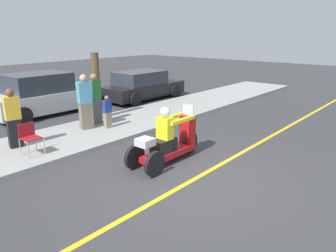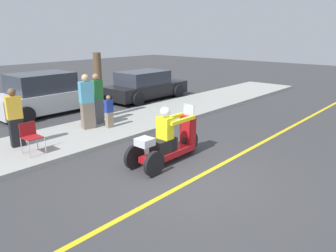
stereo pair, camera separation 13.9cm
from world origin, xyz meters
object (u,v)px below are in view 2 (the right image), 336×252
parked_car_lot_right (46,95)px  tree_trunk (99,86)px  motorcycle_trike (168,143)px  folding_chair_set_back (30,135)px  spectator_near_curb (109,112)px  spectator_mid_group (15,119)px  spectator_far_back (97,100)px  parked_car_lot_far (145,86)px  spectator_with_child (87,103)px

parked_car_lot_right → tree_trunk: size_ratio=1.77×
motorcycle_trike → folding_chair_set_back: size_ratio=2.90×
tree_trunk → spectator_near_curb: bearing=-114.4°
tree_trunk → spectator_mid_group: bearing=-166.9°
spectator_near_curb → parked_car_lot_right: parked_car_lot_right is taller
spectator_far_back → spectator_near_curb: spectator_far_back is taller
spectator_far_back → parked_car_lot_far: size_ratio=0.40×
spectator_with_child → tree_trunk: tree_trunk is taller
parked_car_lot_right → parked_car_lot_far: (4.77, -0.92, -0.11)m
parked_car_lot_far → tree_trunk: bearing=-157.2°
folding_chair_set_back → tree_trunk: tree_trunk is taller
tree_trunk → parked_car_lot_far: bearing=22.8°
spectator_near_curb → parked_car_lot_far: bearing=32.7°
motorcycle_trike → spectator_near_curb: motorcycle_trike is taller
spectator_far_back → tree_trunk: tree_trunk is taller
parked_car_lot_right → motorcycle_trike: bearing=-95.0°
spectator_far_back → spectator_mid_group: 3.00m
parked_car_lot_far → motorcycle_trike: bearing=-130.7°
motorcycle_trike → parked_car_lot_right: bearing=85.0°
spectator_with_child → spectator_mid_group: bearing=179.8°
spectator_near_curb → tree_trunk: 1.55m
spectator_with_child → parked_car_lot_far: bearing=26.0°
motorcycle_trike → spectator_near_curb: 3.39m
spectator_with_child → folding_chair_set_back: 2.52m
motorcycle_trike → folding_chair_set_back: motorcycle_trike is taller
spectator_far_back → parked_car_lot_far: 5.09m
spectator_mid_group → parked_car_lot_far: bearing=18.5°
spectator_near_curb → parked_car_lot_right: bearing=91.8°
motorcycle_trike → folding_chair_set_back: bearing=126.0°
motorcycle_trike → parked_car_lot_far: bearing=49.3°
motorcycle_trike → tree_trunk: 4.83m
spectator_far_back → tree_trunk: (0.49, 0.52, 0.36)m
parked_car_lot_right → parked_car_lot_far: parked_car_lot_right is taller
spectator_far_back → parked_car_lot_far: bearing=26.1°
parked_car_lot_far → spectator_with_child: bearing=-154.0°
spectator_mid_group → parked_car_lot_right: spectator_mid_group is taller
spectator_mid_group → spectator_near_curb: bearing=-9.0°
spectator_far_back → spectator_near_curb: (-0.08, -0.74, -0.31)m
spectator_far_back → spectator_with_child: 0.69m
spectator_mid_group → parked_car_lot_far: spectator_mid_group is taller
spectator_with_child → tree_trunk: (1.11, 0.82, 0.33)m
spectator_far_back → spectator_near_curb: 0.81m
motorcycle_trike → spectator_far_back: bearing=78.3°
parked_car_lot_far → parked_car_lot_right: bearing=169.1°
motorcycle_trike → spectator_with_child: bearing=86.6°
spectator_near_curb → tree_trunk: size_ratio=0.46×
spectator_far_back → spectator_with_child: size_ratio=0.97×
spectator_far_back → parked_car_lot_far: (4.56, 2.23, -0.30)m
spectator_far_back → folding_chair_set_back: spectator_far_back is taller
spectator_mid_group → spectator_near_curb: size_ratio=1.51×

